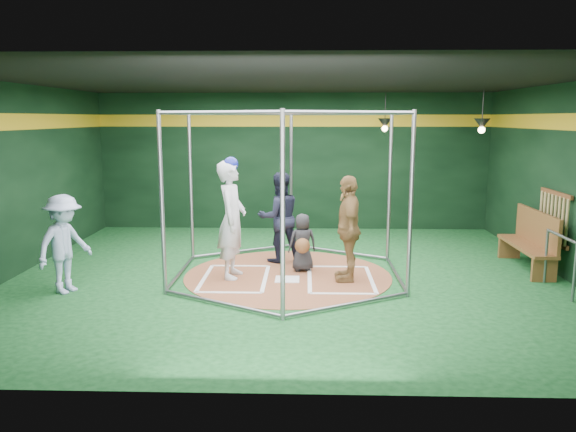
{
  "coord_description": "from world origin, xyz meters",
  "views": [
    {
      "loc": [
        0.32,
        -10.0,
        2.87
      ],
      "look_at": [
        0.0,
        0.1,
        1.1
      ],
      "focal_mm": 35.0,
      "sensor_mm": 36.0,
      "label": 1
    }
  ],
  "objects_px": {
    "visitor_leopard": "(348,228)",
    "dugout_bench": "(531,240)",
    "umpire": "(279,217)",
    "batter_figure": "(232,219)"
  },
  "relations": [
    {
      "from": "visitor_leopard",
      "to": "dugout_bench",
      "type": "relative_size",
      "value": 0.97
    },
    {
      "from": "umpire",
      "to": "dugout_bench",
      "type": "xyz_separation_m",
      "value": [
        4.84,
        -0.41,
        -0.33
      ]
    },
    {
      "from": "batter_figure",
      "to": "dugout_bench",
      "type": "height_order",
      "value": "batter_figure"
    },
    {
      "from": "visitor_leopard",
      "to": "umpire",
      "type": "distance_m",
      "value": 1.82
    },
    {
      "from": "visitor_leopard",
      "to": "dugout_bench",
      "type": "xyz_separation_m",
      "value": [
        3.56,
        0.88,
        -0.37
      ]
    },
    {
      "from": "batter_figure",
      "to": "umpire",
      "type": "xyz_separation_m",
      "value": [
        0.8,
        1.17,
        -0.18
      ]
    },
    {
      "from": "batter_figure",
      "to": "umpire",
      "type": "bearing_deg",
      "value": 55.71
    },
    {
      "from": "batter_figure",
      "to": "dugout_bench",
      "type": "distance_m",
      "value": 5.71
    },
    {
      "from": "umpire",
      "to": "dugout_bench",
      "type": "distance_m",
      "value": 4.87
    },
    {
      "from": "batter_figure",
      "to": "dugout_bench",
      "type": "xyz_separation_m",
      "value": [
        5.64,
        0.76,
        -0.51
      ]
    }
  ]
}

